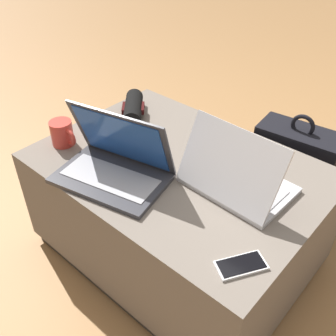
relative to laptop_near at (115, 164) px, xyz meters
The scene contains 8 objects.
ground_plane 0.55m from the laptop_near, 58.47° to the left, with size 14.00×14.00×0.00m, color #9E7042.
ottoman 0.35m from the laptop_near, 58.47° to the left, with size 0.99×0.71×0.45m.
laptop_near is the anchor object (origin of this frame).
laptop_far 0.39m from the laptop_near, 31.43° to the left, with size 0.34×0.25×0.23m.
cell_phone 0.53m from the laptop_near, ahead, with size 0.12×0.14×0.01m.
backpack 0.80m from the laptop_near, 62.67° to the left, with size 0.34×0.23×0.54m.
wrist_brace 0.41m from the laptop_near, 127.08° to the left, with size 0.20×0.20×0.07m.
coffee_mug 0.29m from the laptop_near, behind, with size 0.12×0.08×0.09m.
Camera 1 is at (0.70, -0.84, 1.27)m, focal length 42.00 mm.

